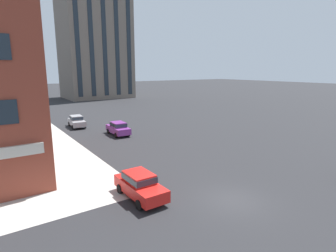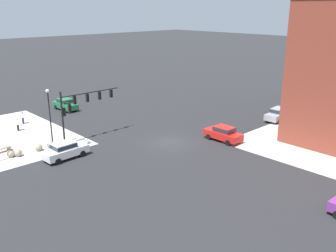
{
  "view_description": "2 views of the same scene",
  "coord_description": "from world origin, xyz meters",
  "px_view_note": "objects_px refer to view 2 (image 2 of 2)",
  "views": [
    {
      "loc": [
        -12.65,
        -11.06,
        8.31
      ],
      "look_at": [
        0.24,
        7.71,
        3.56
      ],
      "focal_mm": 29.24,
      "sensor_mm": 36.0,
      "label": 1
    },
    {
      "loc": [
        26.54,
        27.67,
        14.19
      ],
      "look_at": [
        3.98,
        3.93,
        3.69
      ],
      "focal_mm": 39.37,
      "sensor_mm": 36.0,
      "label": 2
    }
  ],
  "objects_px": {
    "traffic_signal_main": "(79,107)",
    "car_cross_westbound": "(65,104)",
    "car_main_southbound_near": "(309,103)",
    "car_parked_curb": "(223,133)",
    "bench_near_signal": "(2,149)",
    "street_lamp_corner_near": "(50,112)",
    "bollard_sphere_curb_a": "(50,144)",
    "pedestrian_at_curb": "(23,117)",
    "bollard_sphere_curb_d": "(11,154)",
    "bollard_sphere_curb_b": "(39,147)",
    "pedestrian_near_bench": "(18,124)",
    "car_main_southbound_far": "(65,150)",
    "car_main_northbound_near": "(278,114)",
    "bollard_sphere_curb_c": "(18,153)"
  },
  "relations": [
    {
      "from": "traffic_signal_main",
      "to": "car_cross_westbound",
      "type": "xyz_separation_m",
      "value": [
        -5.36,
        -13.26,
        -3.07
      ]
    },
    {
      "from": "car_cross_westbound",
      "to": "car_main_southbound_near",
      "type": "bearing_deg",
      "value": 137.73
    },
    {
      "from": "car_main_southbound_near",
      "to": "car_parked_curb",
      "type": "relative_size",
      "value": 1.02
    },
    {
      "from": "bench_near_signal",
      "to": "street_lamp_corner_near",
      "type": "relative_size",
      "value": 0.29
    },
    {
      "from": "bollard_sphere_curb_a",
      "to": "pedestrian_at_curb",
      "type": "xyz_separation_m",
      "value": [
        -1.43,
        -10.31,
        0.55
      ]
    },
    {
      "from": "bollard_sphere_curb_d",
      "to": "car_parked_curb",
      "type": "relative_size",
      "value": 0.17
    },
    {
      "from": "bollard_sphere_curb_b",
      "to": "car_cross_westbound",
      "type": "relative_size",
      "value": 0.17
    },
    {
      "from": "bollard_sphere_curb_d",
      "to": "car_parked_curb",
      "type": "bearing_deg",
      "value": 148.77
    },
    {
      "from": "pedestrian_near_bench",
      "to": "car_main_southbound_far",
      "type": "xyz_separation_m",
      "value": [
        0.11,
        11.77,
        0.02
      ]
    },
    {
      "from": "street_lamp_corner_near",
      "to": "car_cross_westbound",
      "type": "xyz_separation_m",
      "value": [
        -8.42,
        -12.61,
        -2.95
      ]
    },
    {
      "from": "car_main_northbound_near",
      "to": "car_main_southbound_far",
      "type": "xyz_separation_m",
      "value": [
        26.86,
        -7.6,
        0.0
      ]
    },
    {
      "from": "bollard_sphere_curb_b",
      "to": "car_main_northbound_near",
      "type": "relative_size",
      "value": 0.17
    },
    {
      "from": "bollard_sphere_curb_b",
      "to": "bollard_sphere_curb_c",
      "type": "relative_size",
      "value": 1.0
    },
    {
      "from": "car_main_northbound_near",
      "to": "car_parked_curb",
      "type": "relative_size",
      "value": 1.02
    },
    {
      "from": "bollard_sphere_curb_c",
      "to": "car_parked_curb",
      "type": "relative_size",
      "value": 0.17
    },
    {
      "from": "pedestrian_near_bench",
      "to": "car_main_northbound_near",
      "type": "distance_m",
      "value": 33.03
    },
    {
      "from": "bollard_sphere_curb_c",
      "to": "car_main_southbound_near",
      "type": "xyz_separation_m",
      "value": [
        -38.73,
        11.26,
        0.54
      ]
    },
    {
      "from": "pedestrian_at_curb",
      "to": "car_main_southbound_far",
      "type": "distance_m",
      "value": 14.24
    },
    {
      "from": "car_main_southbound_far",
      "to": "bollard_sphere_curb_c",
      "type": "bearing_deg",
      "value": -49.68
    },
    {
      "from": "traffic_signal_main",
      "to": "car_main_southbound_far",
      "type": "xyz_separation_m",
      "value": [
        3.71,
        3.31,
        -3.07
      ]
    },
    {
      "from": "traffic_signal_main",
      "to": "car_main_northbound_near",
      "type": "height_order",
      "value": "traffic_signal_main"
    },
    {
      "from": "car_parked_curb",
      "to": "bollard_sphere_curb_b",
      "type": "bearing_deg",
      "value": -34.65
    },
    {
      "from": "bollard_sphere_curb_d",
      "to": "car_cross_westbound",
      "type": "bearing_deg",
      "value": -135.81
    },
    {
      "from": "bollard_sphere_curb_c",
      "to": "car_main_northbound_near",
      "type": "bearing_deg",
      "value": 159.29
    },
    {
      "from": "traffic_signal_main",
      "to": "pedestrian_near_bench",
      "type": "relative_size",
      "value": 4.72
    },
    {
      "from": "bench_near_signal",
      "to": "street_lamp_corner_near",
      "type": "bearing_deg",
      "value": 155.99
    },
    {
      "from": "traffic_signal_main",
      "to": "car_main_southbound_near",
      "type": "bearing_deg",
      "value": 161.26
    },
    {
      "from": "bollard_sphere_curb_c",
      "to": "car_main_northbound_near",
      "type": "distance_m",
      "value": 32.14
    },
    {
      "from": "car_main_southbound_near",
      "to": "car_parked_curb",
      "type": "xyz_separation_m",
      "value": [
        20.18,
        0.05,
        0.0
      ]
    },
    {
      "from": "bench_near_signal",
      "to": "car_cross_westbound",
      "type": "bearing_deg",
      "value": -140.87
    },
    {
      "from": "bollard_sphere_curb_a",
      "to": "pedestrian_near_bench",
      "type": "relative_size",
      "value": 0.48
    },
    {
      "from": "bench_near_signal",
      "to": "car_parked_curb",
      "type": "relative_size",
      "value": 0.42
    },
    {
      "from": "pedestrian_near_bench",
      "to": "pedestrian_at_curb",
      "type": "relative_size",
      "value": 0.97
    },
    {
      "from": "car_cross_westbound",
      "to": "pedestrian_at_curb",
      "type": "bearing_deg",
      "value": 18.35
    },
    {
      "from": "traffic_signal_main",
      "to": "bench_near_signal",
      "type": "relative_size",
      "value": 4.04
    },
    {
      "from": "street_lamp_corner_near",
      "to": "bollard_sphere_curb_c",
      "type": "bearing_deg",
      "value": 2.87
    },
    {
      "from": "traffic_signal_main",
      "to": "car_parked_curb",
      "type": "relative_size",
      "value": 1.69
    },
    {
      "from": "car_main_southbound_near",
      "to": "car_parked_curb",
      "type": "distance_m",
      "value": 20.18
    },
    {
      "from": "bollard_sphere_curb_c",
      "to": "pedestrian_at_curb",
      "type": "xyz_separation_m",
      "value": [
        -4.93,
        -10.37,
        0.55
      ]
    },
    {
      "from": "bollard_sphere_curb_b",
      "to": "car_parked_curb",
      "type": "relative_size",
      "value": 0.17
    },
    {
      "from": "pedestrian_at_curb",
      "to": "car_main_southbound_far",
      "type": "height_order",
      "value": "car_main_southbound_far"
    },
    {
      "from": "car_main_southbound_far",
      "to": "car_cross_westbound",
      "type": "distance_m",
      "value": 18.89
    },
    {
      "from": "pedestrian_at_curb",
      "to": "bollard_sphere_curb_c",
      "type": "bearing_deg",
      "value": 64.56
    },
    {
      "from": "bench_near_signal",
      "to": "pedestrian_at_curb",
      "type": "distance_m",
      "value": 9.93
    },
    {
      "from": "traffic_signal_main",
      "to": "bollard_sphere_curb_c",
      "type": "xyz_separation_m",
      "value": [
        6.91,
        -0.46,
        -3.61
      ]
    },
    {
      "from": "bollard_sphere_curb_b",
      "to": "bollard_sphere_curb_d",
      "type": "bearing_deg",
      "value": -6.14
    },
    {
      "from": "bollard_sphere_curb_a",
      "to": "bollard_sphere_curb_b",
      "type": "bearing_deg",
      "value": 2.6
    },
    {
      "from": "bollard_sphere_curb_d",
      "to": "car_main_northbound_near",
      "type": "distance_m",
      "value": 32.8
    },
    {
      "from": "bollard_sphere_curb_d",
      "to": "bollard_sphere_curb_a",
      "type": "bearing_deg",
      "value": 176.65
    },
    {
      "from": "bollard_sphere_curb_c",
      "to": "pedestrian_at_curb",
      "type": "height_order",
      "value": "pedestrian_at_curb"
    }
  ]
}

